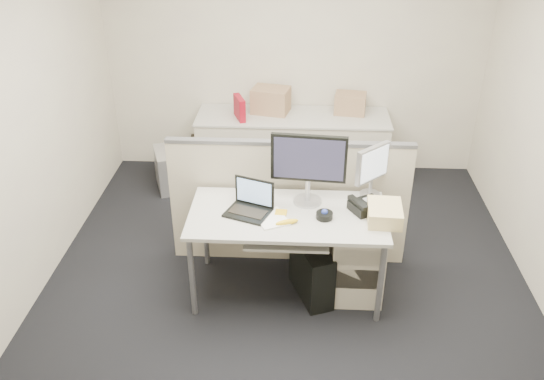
# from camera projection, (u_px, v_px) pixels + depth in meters

# --- Properties ---
(floor) EXTENTS (4.00, 4.50, 0.01)m
(floor) POSITION_uv_depth(u_px,v_px,m) (286.00, 289.00, 4.73)
(floor) COLOR black
(floor) RESTS_ON ground
(wall_back) EXTENTS (4.00, 0.02, 2.70)m
(wall_back) POSITION_uv_depth(u_px,v_px,m) (295.00, 50.00, 6.01)
(wall_back) COLOR #BCB0A2
(wall_back) RESTS_ON ground
(wall_left) EXTENTS (0.02, 4.50, 2.70)m
(wall_left) POSITION_uv_depth(u_px,v_px,m) (12.00, 133.00, 4.15)
(wall_left) COLOR #BCB0A2
(wall_left) RESTS_ON ground
(desk) EXTENTS (1.50, 0.75, 0.73)m
(desk) POSITION_uv_depth(u_px,v_px,m) (287.00, 221.00, 4.40)
(desk) COLOR beige
(desk) RESTS_ON floor
(keyboard_tray) EXTENTS (0.62, 0.32, 0.02)m
(keyboard_tray) POSITION_uv_depth(u_px,v_px,m) (287.00, 239.00, 4.26)
(keyboard_tray) COLOR beige
(keyboard_tray) RESTS_ON desk
(drawer_pedestal) EXTENTS (0.40, 0.55, 0.65)m
(drawer_pedestal) POSITION_uv_depth(u_px,v_px,m) (356.00, 255.00, 4.58)
(drawer_pedestal) COLOR beige
(drawer_pedestal) RESTS_ON floor
(cubicle_partition) EXTENTS (2.00, 0.06, 1.10)m
(cubicle_partition) POSITION_uv_depth(u_px,v_px,m) (289.00, 204.00, 4.84)
(cubicle_partition) COLOR #B9AF96
(cubicle_partition) RESTS_ON floor
(back_counter) EXTENTS (2.00, 0.60, 0.72)m
(back_counter) POSITION_uv_depth(u_px,v_px,m) (292.00, 149.00, 6.22)
(back_counter) COLOR beige
(back_counter) RESTS_ON floor
(monitor_main) EXTENTS (0.59, 0.27, 0.57)m
(monitor_main) POSITION_uv_depth(u_px,v_px,m) (308.00, 170.00, 4.37)
(monitor_main) COLOR black
(monitor_main) RESTS_ON desk
(monitor_small) EXTENTS (0.37, 0.36, 0.42)m
(monitor_small) POSITION_uv_depth(u_px,v_px,m) (372.00, 172.00, 4.51)
(monitor_small) COLOR #B7B7BC
(monitor_small) RESTS_ON desk
(laptop) EXTENTS (0.39, 0.34, 0.24)m
(laptop) POSITION_uv_depth(u_px,v_px,m) (248.00, 200.00, 4.30)
(laptop) COLOR black
(laptop) RESTS_ON desk
(trackball) EXTENTS (0.14, 0.14, 0.05)m
(trackball) POSITION_uv_depth(u_px,v_px,m) (324.00, 215.00, 4.29)
(trackball) COLOR black
(trackball) RESTS_ON desk
(desk_phone) EXTENTS (0.30, 0.28, 0.07)m
(desk_phone) POSITION_uv_depth(u_px,v_px,m) (366.00, 206.00, 4.39)
(desk_phone) COLOR black
(desk_phone) RESTS_ON desk
(paper_stack) EXTENTS (0.30, 0.33, 0.01)m
(paper_stack) POSITION_uv_depth(u_px,v_px,m) (271.00, 218.00, 4.30)
(paper_stack) COLOR white
(paper_stack) RESTS_ON desk
(sticky_pad) EXTENTS (0.09, 0.09, 0.01)m
(sticky_pad) POSITION_uv_depth(u_px,v_px,m) (281.00, 213.00, 4.36)
(sticky_pad) COLOR gold
(sticky_pad) RESTS_ON desk
(travel_mug) EXTENTS (0.08, 0.08, 0.16)m
(travel_mug) POSITION_uv_depth(u_px,v_px,m) (244.00, 189.00, 4.53)
(travel_mug) COLOR black
(travel_mug) RESTS_ON desk
(banana) EXTENTS (0.18, 0.10, 0.04)m
(banana) POSITION_uv_depth(u_px,v_px,m) (287.00, 222.00, 4.22)
(banana) COLOR yellow
(banana) RESTS_ON desk
(cellphone) EXTENTS (0.07, 0.10, 0.01)m
(cellphone) POSITION_uv_depth(u_px,v_px,m) (269.00, 199.00, 4.54)
(cellphone) COLOR black
(cellphone) RESTS_ON desk
(manila_folders) EXTENTS (0.26, 0.33, 0.12)m
(manila_folders) POSITION_uv_depth(u_px,v_px,m) (385.00, 213.00, 4.26)
(manila_folders) COLOR #E7D285
(manila_folders) RESTS_ON desk
(keyboard) EXTENTS (0.50, 0.20, 0.03)m
(keyboard) POSITION_uv_depth(u_px,v_px,m) (294.00, 233.00, 4.28)
(keyboard) COLOR black
(keyboard) RESTS_ON keyboard_tray
(pc_tower_desk) EXTENTS (0.36, 0.53, 0.46)m
(pc_tower_desk) POSITION_uv_depth(u_px,v_px,m) (312.00, 271.00, 4.56)
(pc_tower_desk) COLOR black
(pc_tower_desk) RESTS_ON floor
(pc_tower_spare_dark) EXTENTS (0.20, 0.42, 0.38)m
(pc_tower_spare_dark) POSITION_uv_depth(u_px,v_px,m) (199.00, 156.00, 6.44)
(pc_tower_spare_dark) COLOR black
(pc_tower_spare_dark) RESTS_ON floor
(pc_tower_spare_silver) EXTENTS (0.32, 0.49, 0.42)m
(pc_tower_spare_silver) POSITION_uv_depth(u_px,v_px,m) (166.00, 170.00, 6.11)
(pc_tower_spare_silver) COLOR #B7B7BC
(pc_tower_spare_silver) RESTS_ON floor
(cardboard_box_left) EXTENTS (0.43, 0.36, 0.28)m
(cardboard_box_left) POSITION_uv_depth(u_px,v_px,m) (271.00, 101.00, 6.07)
(cardboard_box_left) COLOR #92774F
(cardboard_box_left) RESTS_ON back_counter
(cardboard_box_right) EXTENTS (0.35, 0.29, 0.23)m
(cardboard_box_right) POSITION_uv_depth(u_px,v_px,m) (350.00, 104.00, 6.06)
(cardboard_box_right) COLOR #92774F
(cardboard_box_right) RESTS_ON back_counter
(red_binder) EXTENTS (0.15, 0.28, 0.25)m
(red_binder) POSITION_uv_depth(u_px,v_px,m) (240.00, 109.00, 5.92)
(red_binder) COLOR maroon
(red_binder) RESTS_ON back_counter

